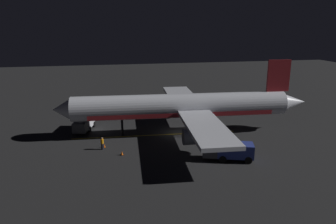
# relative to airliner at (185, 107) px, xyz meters

# --- Properties ---
(ground_plane) EXTENTS (180.00, 180.00, 0.20)m
(ground_plane) POSITION_rel_airliner_xyz_m (0.04, 0.61, -4.29)
(ground_plane) COLOR black
(apron_guide_stripe) EXTENTS (1.65, 24.98, 0.01)m
(apron_guide_stripe) POSITION_rel_airliner_xyz_m (-0.16, 4.61, -4.19)
(apron_guide_stripe) COLOR gold
(apron_guide_stripe) RESTS_ON ground_plane
(airliner) EXTENTS (33.76, 39.23, 11.14)m
(airliner) POSITION_rel_airliner_xyz_m (0.00, 0.00, 0.00)
(airliner) COLOR silver
(airliner) RESTS_ON ground_plane
(baggage_truck) EXTENTS (5.78, 3.36, 2.52)m
(baggage_truck) POSITION_rel_airliner_xyz_m (4.32, 15.34, -2.92)
(baggage_truck) COLOR silver
(baggage_truck) RESTS_ON ground_plane
(catering_truck) EXTENTS (3.85, 6.54, 2.17)m
(catering_truck) POSITION_rel_airliner_xyz_m (-11.12, -2.94, -3.03)
(catering_truck) COLOR navy
(catering_truck) RESTS_ON ground_plane
(ground_crew_worker) EXTENTS (0.40, 0.40, 1.74)m
(ground_crew_worker) POSITION_rel_airliner_xyz_m (-4.46, 12.60, -3.31)
(ground_crew_worker) COLOR black
(ground_crew_worker) RESTS_ON ground_plane
(traffic_cone_near_left) EXTENTS (0.50, 0.50, 0.55)m
(traffic_cone_near_left) POSITION_rel_airliner_xyz_m (-6.96, 10.13, -3.94)
(traffic_cone_near_left) COLOR #EA590F
(traffic_cone_near_left) RESTS_ON ground_plane
(traffic_cone_near_right) EXTENTS (0.50, 0.50, 0.55)m
(traffic_cone_near_right) POSITION_rel_airliner_xyz_m (-3.83, 12.35, -3.94)
(traffic_cone_near_right) COLOR #EA590F
(traffic_cone_near_right) RESTS_ON ground_plane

